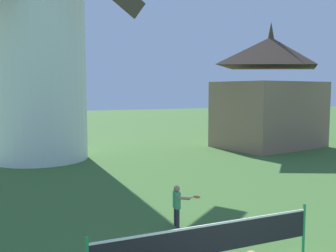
% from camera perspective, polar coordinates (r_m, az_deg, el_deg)
% --- Properties ---
extents(windmill, '(9.39, 5.39, 15.13)m').
position_cam_1_polar(windmill, '(20.24, -19.32, 15.54)').
color(windmill, white).
rests_on(windmill, ground_plane).
extents(tennis_net, '(4.67, 0.06, 1.10)m').
position_cam_1_polar(tennis_net, '(7.48, 6.28, -16.77)').
color(tennis_net, '#238E4C').
rests_on(tennis_net, ground_plane).
extents(player_far, '(0.67, 0.48, 1.08)m').
position_cam_1_polar(player_far, '(9.85, 1.50, -11.63)').
color(player_far, '#333338').
rests_on(player_far, ground_plane).
extents(parked_car_blue, '(4.07, 2.12, 1.56)m').
position_cam_1_polar(parked_car_blue, '(28.32, -18.00, -0.26)').
color(parked_car_blue, '#334C99').
rests_on(parked_car_blue, ground_plane).
extents(chapel, '(7.09, 5.77, 7.60)m').
position_cam_1_polar(chapel, '(23.93, 15.12, 4.75)').
color(chapel, '#937056').
rests_on(chapel, ground_plane).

